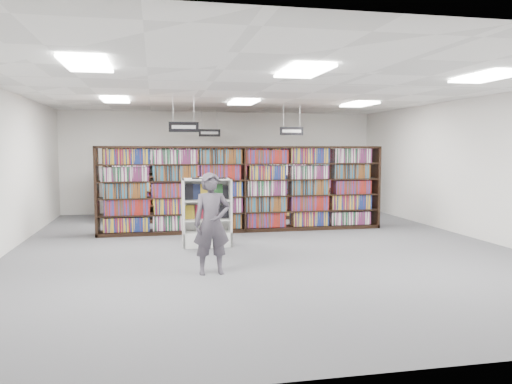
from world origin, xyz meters
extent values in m
plane|color=#56565B|center=(0.00, 0.00, 0.00)|extent=(12.00, 12.00, 0.00)
cube|color=white|center=(0.00, 0.00, 3.20)|extent=(10.00, 12.00, 0.10)
cube|color=white|center=(0.00, 6.00, 1.60)|extent=(10.00, 0.10, 3.20)
cube|color=white|center=(0.00, -6.00, 1.60)|extent=(10.00, 0.10, 3.20)
cube|color=white|center=(5.00, 0.00, 1.60)|extent=(0.10, 12.00, 3.20)
cube|color=black|center=(0.00, 2.00, 1.05)|extent=(7.00, 0.60, 2.10)
cube|color=maroon|center=(0.00, 2.00, 1.05)|extent=(6.88, 0.42, 1.98)
cube|color=black|center=(0.00, 4.00, 1.05)|extent=(7.00, 0.60, 2.10)
cube|color=maroon|center=(0.00, 4.00, 1.05)|extent=(6.88, 0.42, 1.98)
cube|color=black|center=(0.00, 5.70, 1.05)|extent=(7.00, 0.60, 2.10)
cube|color=maroon|center=(0.00, 5.70, 1.05)|extent=(6.88, 0.42, 1.98)
cylinder|color=#B2B2B7|center=(-1.73, 1.00, 2.91)|extent=(0.01, 0.01, 0.58)
cylinder|color=#B2B2B7|center=(-1.27, 1.00, 2.91)|extent=(0.01, 0.01, 0.58)
cube|color=black|center=(-1.50, 1.00, 2.51)|extent=(0.65, 0.02, 0.22)
cube|color=silver|center=(-1.50, 0.99, 2.51)|extent=(0.52, 0.00, 0.08)
cylinder|color=#B2B2B7|center=(1.27, 3.00, 2.91)|extent=(0.01, 0.01, 0.58)
cylinder|color=#B2B2B7|center=(1.73, 3.00, 2.91)|extent=(0.01, 0.01, 0.58)
cube|color=black|center=(1.50, 3.00, 2.51)|extent=(0.65, 0.02, 0.22)
cube|color=silver|center=(1.50, 2.99, 2.51)|extent=(0.52, 0.00, 0.08)
cylinder|color=#B2B2B7|center=(-0.73, 5.00, 2.91)|extent=(0.01, 0.01, 0.58)
cylinder|color=#B2B2B7|center=(-0.27, 5.00, 2.91)|extent=(0.01, 0.01, 0.58)
cube|color=black|center=(-0.50, 5.00, 2.51)|extent=(0.65, 0.02, 0.22)
cube|color=silver|center=(-0.50, 4.99, 2.51)|extent=(0.52, 0.00, 0.08)
cube|color=white|center=(-3.00, -3.00, 3.16)|extent=(0.60, 1.20, 0.04)
cube|color=white|center=(0.00, -3.00, 3.16)|extent=(0.60, 1.20, 0.04)
cube|color=white|center=(3.00, -3.00, 3.16)|extent=(0.60, 1.20, 0.04)
cube|color=white|center=(-3.00, 2.00, 3.16)|extent=(0.60, 1.20, 0.04)
cube|color=white|center=(0.00, 2.00, 3.16)|extent=(0.60, 1.20, 0.04)
cube|color=white|center=(3.00, 2.00, 3.16)|extent=(0.60, 1.20, 0.04)
cube|color=white|center=(-1.09, 0.28, 0.15)|extent=(1.02, 0.51, 0.30)
cube|color=white|center=(-1.57, 0.29, 0.71)|extent=(0.04, 0.51, 1.42)
cube|color=white|center=(-0.60, 0.28, 0.71)|extent=(0.04, 0.51, 1.42)
cube|color=white|center=(-1.08, 0.52, 0.71)|extent=(1.02, 0.04, 1.42)
cube|color=white|center=(-1.09, 0.28, 1.41)|extent=(1.02, 0.51, 0.03)
cube|color=white|center=(-1.09, 0.28, 0.56)|extent=(0.94, 0.47, 0.02)
cube|color=white|center=(-1.09, 0.28, 0.96)|extent=(0.94, 0.47, 0.02)
cube|color=black|center=(-1.47, 0.34, 1.13)|extent=(0.20, 0.07, 0.31)
cube|color=#161D39|center=(-1.32, 0.33, 1.13)|extent=(0.20, 0.07, 0.31)
cube|color=gold|center=(-1.16, 0.33, 1.13)|extent=(0.20, 0.07, 0.31)
cube|color=maroon|center=(-1.01, 0.33, 1.13)|extent=(0.20, 0.07, 0.31)
cube|color=#1F5124|center=(-0.85, 0.33, 1.13)|extent=(0.20, 0.07, 0.31)
cube|color=black|center=(-0.70, 0.33, 1.13)|extent=(0.20, 0.07, 0.31)
cube|color=gold|center=(-1.45, 0.34, 0.71)|extent=(0.22, 0.06, 0.29)
cube|color=maroon|center=(-1.21, 0.33, 0.71)|extent=(0.22, 0.06, 0.29)
cube|color=#1F5124|center=(-0.96, 0.33, 0.71)|extent=(0.22, 0.06, 0.29)
cube|color=black|center=(-0.72, 0.33, 0.71)|extent=(0.22, 0.06, 0.29)
cube|color=black|center=(-1.03, 0.27, 1.43)|extent=(0.74, 0.47, 0.02)
cube|color=white|center=(-1.20, 0.27, 1.44)|extent=(0.35, 0.41, 0.06)
cube|color=white|center=(-0.86, 0.27, 1.44)|extent=(0.34, 0.41, 0.08)
cylinder|color=white|center=(-1.05, 0.27, 1.48)|extent=(0.13, 0.37, 0.10)
imported|color=#443F48|center=(-1.25, -2.07, 0.83)|extent=(0.62, 0.43, 1.65)
camera|label=1|loc=(-2.14, -10.06, 2.04)|focal=35.00mm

